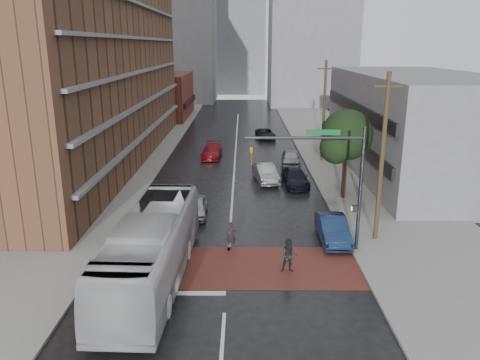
{
  "coord_description": "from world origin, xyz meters",
  "views": [
    {
      "loc": [
        0.8,
        -22.16,
        11.38
      ],
      "look_at": [
        0.63,
        5.07,
        3.5
      ],
      "focal_mm": 35.0,
      "sensor_mm": 36.0,
      "label": 1
    }
  ],
  "objects_px": {
    "car_parked_far": "(291,158)",
    "transit_bus": "(152,248)",
    "suv_travel": "(265,134)",
    "car_parked_mid": "(295,177)",
    "pedestrian_a": "(231,235)",
    "pedestrian_b": "(289,256)",
    "car_travel_c": "(212,151)",
    "car_travel_b": "(265,173)",
    "car_travel_a": "(196,207)",
    "car_parked_near": "(333,229)"
  },
  "relations": [
    {
      "from": "car_parked_far",
      "to": "transit_bus",
      "type": "bearing_deg",
      "value": -106.89
    },
    {
      "from": "suv_travel",
      "to": "car_parked_mid",
      "type": "distance_m",
      "value": 20.43
    },
    {
      "from": "pedestrian_a",
      "to": "pedestrian_b",
      "type": "bearing_deg",
      "value": -50.42
    },
    {
      "from": "pedestrian_a",
      "to": "suv_travel",
      "type": "bearing_deg",
      "value": 78.47
    },
    {
      "from": "car_parked_mid",
      "to": "car_parked_far",
      "type": "bearing_deg",
      "value": 84.18
    },
    {
      "from": "pedestrian_b",
      "to": "car_travel_c",
      "type": "bearing_deg",
      "value": 103.82
    },
    {
      "from": "transit_bus",
      "to": "car_parked_far",
      "type": "relative_size",
      "value": 2.8
    },
    {
      "from": "pedestrian_b",
      "to": "car_parked_far",
      "type": "distance_m",
      "value": 22.37
    },
    {
      "from": "pedestrian_a",
      "to": "car_travel_b",
      "type": "height_order",
      "value": "pedestrian_a"
    },
    {
      "from": "pedestrian_a",
      "to": "pedestrian_b",
      "type": "distance_m",
      "value": 4.34
    },
    {
      "from": "car_travel_a",
      "to": "car_parked_mid",
      "type": "distance_m",
      "value": 10.63
    },
    {
      "from": "pedestrian_a",
      "to": "car_parked_mid",
      "type": "xyz_separation_m",
      "value": [
        5.06,
        12.6,
        -0.08
      ]
    },
    {
      "from": "car_parked_near",
      "to": "car_parked_mid",
      "type": "xyz_separation_m",
      "value": [
        -1.01,
        11.6,
        -0.06
      ]
    },
    {
      "from": "pedestrian_b",
      "to": "car_travel_b",
      "type": "relative_size",
      "value": 0.39
    },
    {
      "from": "pedestrian_a",
      "to": "car_travel_b",
      "type": "bearing_deg",
      "value": 73.7
    },
    {
      "from": "car_travel_a",
      "to": "car_parked_mid",
      "type": "bearing_deg",
      "value": 42.65
    },
    {
      "from": "car_parked_near",
      "to": "car_parked_far",
      "type": "relative_size",
      "value": 1.01
    },
    {
      "from": "car_travel_c",
      "to": "car_parked_near",
      "type": "bearing_deg",
      "value": -65.48
    },
    {
      "from": "car_travel_a",
      "to": "car_travel_c",
      "type": "distance_m",
      "value": 17.47
    },
    {
      "from": "car_travel_a",
      "to": "suv_travel",
      "type": "bearing_deg",
      "value": 76.23
    },
    {
      "from": "car_travel_a",
      "to": "car_travel_c",
      "type": "relative_size",
      "value": 0.8
    },
    {
      "from": "car_travel_a",
      "to": "car_parked_mid",
      "type": "xyz_separation_m",
      "value": [
        7.63,
        7.39,
        0.05
      ]
    },
    {
      "from": "car_travel_c",
      "to": "car_parked_near",
      "type": "distance_m",
      "value": 23.35
    },
    {
      "from": "pedestrian_a",
      "to": "car_travel_c",
      "type": "bearing_deg",
      "value": 91.06
    },
    {
      "from": "car_parked_near",
      "to": "transit_bus",
      "type": "bearing_deg",
      "value": -153.28
    },
    {
      "from": "pedestrian_a",
      "to": "pedestrian_b",
      "type": "relative_size",
      "value": 0.86
    },
    {
      "from": "transit_bus",
      "to": "car_parked_near",
      "type": "bearing_deg",
      "value": 29.06
    },
    {
      "from": "suv_travel",
      "to": "car_parked_near",
      "type": "xyz_separation_m",
      "value": [
        2.57,
        -31.98,
        0.13
      ]
    },
    {
      "from": "pedestrian_b",
      "to": "car_parked_mid",
      "type": "xyz_separation_m",
      "value": [
        1.99,
        15.67,
        -0.21
      ]
    },
    {
      "from": "pedestrian_b",
      "to": "car_parked_far",
      "type": "height_order",
      "value": "pedestrian_b"
    },
    {
      "from": "car_travel_a",
      "to": "suv_travel",
      "type": "distance_m",
      "value": 28.42
    },
    {
      "from": "transit_bus",
      "to": "pedestrian_a",
      "type": "height_order",
      "value": "transit_bus"
    },
    {
      "from": "car_travel_a",
      "to": "car_parked_near",
      "type": "relative_size",
      "value": 0.83
    },
    {
      "from": "pedestrian_b",
      "to": "car_travel_b",
      "type": "distance_m",
      "value": 16.78
    },
    {
      "from": "car_travel_a",
      "to": "car_parked_near",
      "type": "distance_m",
      "value": 9.62
    },
    {
      "from": "car_parked_mid",
      "to": "suv_travel",
      "type": "bearing_deg",
      "value": 91.04
    },
    {
      "from": "transit_bus",
      "to": "pedestrian_b",
      "type": "relative_size",
      "value": 7.01
    },
    {
      "from": "car_parked_near",
      "to": "car_travel_c",
      "type": "bearing_deg",
      "value": 111.67
    },
    {
      "from": "suv_travel",
      "to": "car_parked_far",
      "type": "relative_size",
      "value": 0.99
    },
    {
      "from": "transit_bus",
      "to": "suv_travel",
      "type": "height_order",
      "value": "transit_bus"
    },
    {
      "from": "transit_bus",
      "to": "car_parked_mid",
      "type": "height_order",
      "value": "transit_bus"
    },
    {
      "from": "car_travel_c",
      "to": "car_parked_mid",
      "type": "distance_m",
      "value": 12.65
    },
    {
      "from": "pedestrian_a",
      "to": "suv_travel",
      "type": "xyz_separation_m",
      "value": [
        3.5,
        32.98,
        -0.15
      ]
    },
    {
      "from": "car_travel_c",
      "to": "car_travel_a",
      "type": "bearing_deg",
      "value": -87.2
    },
    {
      "from": "car_travel_c",
      "to": "suv_travel",
      "type": "distance_m",
      "value": 11.97
    },
    {
      "from": "car_travel_a",
      "to": "car_travel_c",
      "type": "xyz_separation_m",
      "value": [
        -0.02,
        17.47,
        0.04
      ]
    },
    {
      "from": "suv_travel",
      "to": "pedestrian_a",
      "type": "bearing_deg",
      "value": -103.71
    },
    {
      "from": "suv_travel",
      "to": "car_parked_mid",
      "type": "height_order",
      "value": "car_parked_mid"
    },
    {
      "from": "pedestrian_a",
      "to": "car_parked_far",
      "type": "height_order",
      "value": "pedestrian_a"
    },
    {
      "from": "pedestrian_a",
      "to": "transit_bus",
      "type": "bearing_deg",
      "value": -139.06
    }
  ]
}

